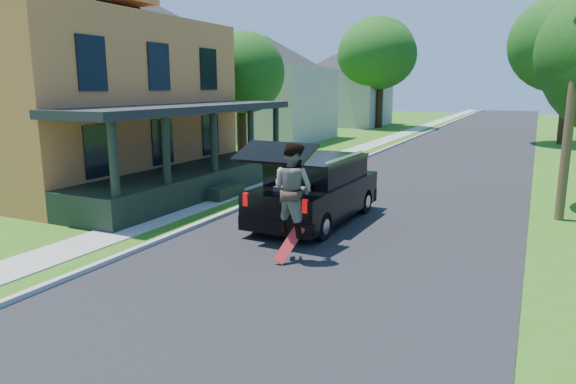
% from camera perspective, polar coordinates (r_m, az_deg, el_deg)
% --- Properties ---
extents(ground, '(140.00, 140.00, 0.00)m').
position_cam_1_polar(ground, '(10.07, 0.59, -10.10)').
color(ground, '#2B6313').
rests_on(ground, ground).
extents(street, '(8.00, 120.00, 0.02)m').
position_cam_1_polar(street, '(28.98, 17.73, 3.70)').
color(street, black).
rests_on(street, ground).
extents(curb, '(0.15, 120.00, 0.12)m').
position_cam_1_polar(curb, '(29.81, 10.00, 4.28)').
color(curb, '#A1A09B').
rests_on(curb, ground).
extents(sidewalk, '(1.30, 120.00, 0.03)m').
position_cam_1_polar(sidewalk, '(30.26, 7.17, 4.47)').
color(sidewalk, '#989790').
rests_on(sidewalk, ground).
extents(front_walk, '(6.50, 1.20, 0.03)m').
position_cam_1_polar(front_walk, '(20.12, -16.87, 0.45)').
color(front_walk, '#989790').
rests_on(front_walk, ground).
extents(main_house, '(15.56, 15.56, 10.10)m').
position_cam_1_polar(main_house, '(22.18, -24.15, 13.74)').
color(main_house, '#D4743E').
rests_on(main_house, ground).
extents(neighbor_house_mid, '(12.78, 12.78, 8.30)m').
position_cam_1_polar(neighbor_house_mid, '(36.87, -2.55, 12.35)').
color(neighbor_house_mid, '#9B9789').
rests_on(neighbor_house_mid, ground).
extents(neighbor_house_far, '(12.78, 12.78, 8.30)m').
position_cam_1_polar(neighbor_house_far, '(51.52, 6.11, 12.09)').
color(neighbor_house_far, '#9B9789').
rests_on(neighbor_house_far, ground).
extents(black_suv, '(2.14, 5.26, 2.43)m').
position_cam_1_polar(black_suv, '(14.24, 3.08, 0.28)').
color(black_suv, black).
rests_on(black_suv, ground).
extents(skateboarder, '(1.13, 0.98, 2.01)m').
position_cam_1_polar(skateboarder, '(10.97, 0.53, 0.33)').
color(skateboarder, black).
rests_on(skateboarder, ground).
extents(skateboard, '(0.50, 0.60, 0.80)m').
position_cam_1_polar(skateboard, '(11.03, 0.13, -5.95)').
color(skateboard, '#AF0F10').
rests_on(skateboard, ground).
extents(tree_left_mid, '(4.67, 4.61, 6.88)m').
position_cam_1_polar(tree_left_mid, '(26.12, -5.30, 13.37)').
color(tree_left_mid, black).
rests_on(tree_left_mid, ground).
extents(tree_left_far, '(8.22, 8.02, 10.40)m').
position_cam_1_polar(tree_left_far, '(48.57, 10.28, 15.05)').
color(tree_left_far, black).
rests_on(tree_left_far, ground).
extents(tree_right_mid, '(6.73, 6.74, 9.54)m').
position_cam_1_polar(tree_right_mid, '(38.41, 28.93, 13.91)').
color(tree_right_mid, black).
rests_on(tree_right_mid, ground).
extents(utility_pole_near, '(1.53, 0.39, 7.85)m').
position_cam_1_polar(utility_pole_near, '(16.16, 29.24, 11.36)').
color(utility_pole_near, '#4C3C23').
rests_on(utility_pole_near, ground).
extents(utility_pole_far, '(1.44, 0.60, 8.48)m').
position_cam_1_polar(utility_pole_far, '(42.80, 28.38, 11.14)').
color(utility_pole_far, '#4C3C23').
rests_on(utility_pole_far, ground).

